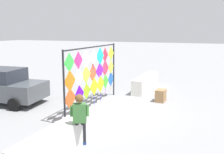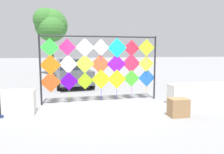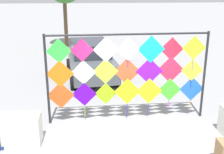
% 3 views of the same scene
% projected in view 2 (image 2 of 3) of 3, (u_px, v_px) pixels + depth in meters
% --- Properties ---
extents(ground, '(120.00, 120.00, 0.00)m').
position_uv_depth(ground, '(106.00, 106.00, 7.76)').
color(ground, gray).
extents(plaza_ledge_right, '(3.50, 0.57, 0.79)m').
position_uv_depth(plaza_ledge_right, '(211.00, 93.00, 8.27)').
color(plaza_ledge_right, silver).
rests_on(plaza_ledge_right, ground).
extents(kite_display_rack, '(4.71, 0.16, 2.66)m').
position_uv_depth(kite_display_rack, '(101.00, 62.00, 8.32)').
color(kite_display_rack, '#232328').
rests_on(kite_display_rack, ground).
extents(parked_car, '(2.33, 4.27, 1.59)m').
position_uv_depth(parked_car, '(72.00, 72.00, 12.38)').
color(parked_car, '#4C5156').
rests_on(parked_car, ground).
extents(cardboard_box_large, '(0.60, 0.43, 0.57)m').
position_uv_depth(cardboard_box_large, '(178.00, 108.00, 6.52)').
color(cardboard_box_large, '#9E754C').
rests_on(cardboard_box_large, ground).
extents(tree_broadleaf, '(2.89, 3.15, 5.70)m').
position_uv_depth(tree_broadleaf, '(50.00, 25.00, 18.09)').
color(tree_broadleaf, brown).
rests_on(tree_broadleaf, ground).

